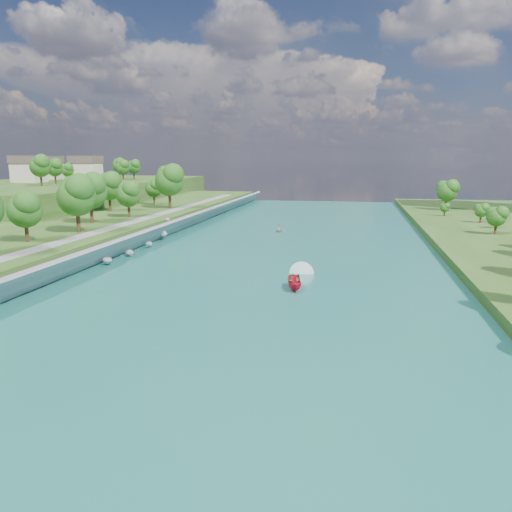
# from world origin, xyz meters

# --- Properties ---
(ground) EXTENTS (260.00, 260.00, 0.00)m
(ground) POSITION_xyz_m (0.00, 0.00, 0.00)
(ground) COLOR #2D5119
(ground) RESTS_ON ground
(river_water) EXTENTS (55.00, 240.00, 0.10)m
(river_water) POSITION_xyz_m (0.00, 20.00, 0.05)
(river_water) COLOR #1B6764
(river_water) RESTS_ON ground
(ridge_west) EXTENTS (60.00, 120.00, 9.00)m
(ridge_west) POSITION_xyz_m (-82.50, 95.00, 4.50)
(ridge_west) COLOR #2D5119
(ridge_west) RESTS_ON ground
(riprap_bank) EXTENTS (3.98, 236.00, 4.35)m
(riprap_bank) POSITION_xyz_m (-25.85, 19.13, 1.80)
(riprap_bank) COLOR slate
(riprap_bank) RESTS_ON ground
(riverside_path) EXTENTS (3.00, 200.00, 0.10)m
(riverside_path) POSITION_xyz_m (-32.50, 20.00, 3.55)
(riverside_path) COLOR gray
(riverside_path) RESTS_ON berm_west
(ridge_houses) EXTENTS (29.50, 29.50, 8.40)m
(ridge_houses) POSITION_xyz_m (-88.67, 100.00, 13.31)
(ridge_houses) COLOR beige
(ridge_houses) RESTS_ON ridge_west
(trees_west) EXTENTS (19.45, 151.87, 13.61)m
(trees_west) POSITION_xyz_m (-40.00, 10.38, 9.40)
(trees_west) COLOR #204C14
(trees_west) RESTS_ON berm_west
(trees_ridge) EXTENTS (18.04, 66.38, 10.12)m
(trees_ridge) POSITION_xyz_m (-73.86, 97.49, 13.46)
(trees_ridge) COLOR #204C14
(trees_ridge) RESTS_ON ridge_west
(motorboat) EXTENTS (3.60, 19.16, 1.94)m
(motorboat) POSITION_xyz_m (5.63, 6.46, 0.85)
(motorboat) COLOR red
(motorboat) RESTS_ON river_water
(raft) EXTENTS (2.42, 3.08, 1.52)m
(raft) POSITION_xyz_m (-4.07, 55.62, 0.44)
(raft) COLOR gray
(raft) RESTS_ON river_water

